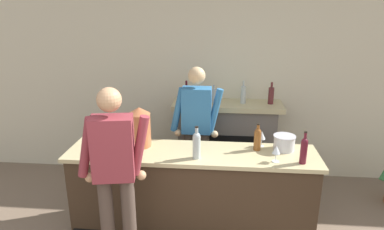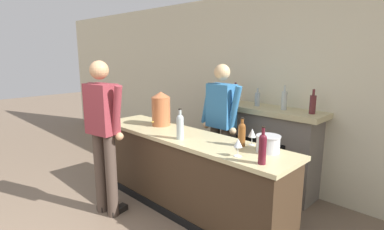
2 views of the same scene
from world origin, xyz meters
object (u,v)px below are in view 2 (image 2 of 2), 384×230
Objects in this scene: person_customer at (103,132)px; wine_bottle_chardonnay_pale at (242,133)px; fireplace_stone at (268,148)px; copper_dispenser at (161,109)px; wine_bottle_merlot_tall at (180,126)px; person_bartender at (221,124)px; wine_glass_front_right at (252,133)px; wine_bottle_riesling_slim at (262,148)px; wine_glass_near_bucket at (238,144)px; ice_bucket_steel at (268,144)px.

person_customer reaches higher than wine_bottle_chardonnay_pale.
person_customer reaches higher than fireplace_stone.
wine_bottle_merlot_tall is at bearing -22.12° from copper_dispenser.
copper_dispenser is (-0.59, -0.53, 0.20)m from person_bartender.
person_customer is 4.03× the size of copper_dispenser.
wine_glass_front_right is (0.38, -0.99, 0.48)m from fireplace_stone.
wine_glass_near_bucket is (-0.27, 0.01, -0.02)m from wine_bottle_riesling_slim.
wine_glass_near_bucket is (0.80, -0.01, -0.03)m from wine_bottle_merlot_tall.
person_bartender is at bearing 65.55° from person_customer.
wine_glass_front_right is at bearing 162.22° from ice_bucket_steel.
wine_bottle_riesling_slim is at bearing -47.24° from wine_glass_front_right.
wine_bottle_merlot_tall is (0.06, -0.80, 0.13)m from person_bartender.
fireplace_stone is 1.30m from ice_bucket_steel.
wine_glass_near_bucket is at bearing -43.01° from person_bartender.
person_customer is at bearing -159.53° from wine_glass_near_bucket.
copper_dispenser is at bearing 169.18° from wine_glass_near_bucket.
copper_dispenser reaches higher than wine_bottle_chardonnay_pale.
person_bartender is 9.86× the size of wine_glass_front_right.
fireplace_stone reaches higher than wine_bottle_riesling_slim.
wine_bottle_chardonnay_pale is at bearing -36.61° from person_bartender.
wine_glass_near_bucket is at bearing -74.99° from wine_glass_front_right.
person_bartender is 0.82m from copper_dispenser.
wine_bottle_merlot_tall is at bearing 178.77° from wine_bottle_riesling_slim.
wine_bottle_merlot_tall is (-1.07, 0.02, 0.01)m from wine_bottle_riesling_slim.
wine_bottle_riesling_slim is (0.13, -0.32, 0.07)m from ice_bucket_steel.
person_customer is at bearing -145.68° from wine_glass_front_right.
ice_bucket_steel is at bearing -17.78° from wine_glass_front_right.
wine_glass_front_right is 0.40m from wine_glass_near_bucket.
copper_dispenser is at bearing 87.97° from person_customer.
wine_bottle_merlot_tall reaches higher than ice_bucket_steel.
person_customer is 7.59× the size of ice_bucket_steel.
copper_dispenser reaches higher than ice_bucket_steel.
wine_glass_front_right is (1.36, 0.11, -0.10)m from copper_dispenser.
ice_bucket_steel is 0.69× the size of wine_bottle_merlot_tall.
wine_bottle_riesling_slim reaches higher than ice_bucket_steel.
wine_bottle_riesling_slim is 1.12× the size of wine_bottle_chardonnay_pale.
fireplace_stone is at bearing 118.28° from wine_bottle_riesling_slim.
person_customer is 1.57m from wine_bottle_chardonnay_pale.
wine_glass_near_bucket is at bearing -112.74° from ice_bucket_steel.
fireplace_stone is at bearing 62.40° from person_customer.
copper_dispenser is (-0.98, -1.10, 0.58)m from fireplace_stone.
wine_glass_front_right is at bearing -28.83° from person_bartender.
wine_glass_near_bucket is at bearing 20.47° from person_customer.
person_bartender is 10.12× the size of wine_glass_near_bucket.
person_bartender reaches higher than copper_dispenser.
ice_bucket_steel is 1.38× the size of wine_glass_near_bucket.
wine_bottle_riesling_slim is 0.27m from wine_glass_near_bucket.
fireplace_stone is 6.26× the size of ice_bucket_steel.
fireplace_stone is at bearing 48.20° from copper_dispenser.
wine_bottle_riesling_slim is 0.55m from wine_glass_front_right.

